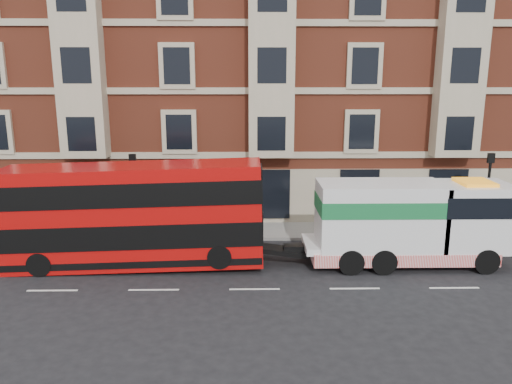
# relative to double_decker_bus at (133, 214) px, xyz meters

# --- Properties ---
(ground) EXTENTS (120.00, 120.00, 0.00)m
(ground) POSITION_rel_double_decker_bus_xyz_m (5.26, -2.64, -2.41)
(ground) COLOR black
(ground) RESTS_ON ground
(sidewalk) EXTENTS (90.00, 3.00, 0.15)m
(sidewalk) POSITION_rel_double_decker_bus_xyz_m (5.26, 4.86, -2.33)
(sidewalk) COLOR slate
(sidewalk) RESTS_ON ground
(victorian_terrace) EXTENTS (45.00, 12.00, 20.40)m
(victorian_terrace) POSITION_rel_double_decker_bus_xyz_m (5.76, 12.36, 7.66)
(victorian_terrace) COLOR brown
(victorian_terrace) RESTS_ON ground
(lamp_post_west) EXTENTS (0.35, 0.15, 4.35)m
(lamp_post_west) POSITION_rel_double_decker_bus_xyz_m (-0.74, 3.56, 0.27)
(lamp_post_west) COLOR black
(lamp_post_west) RESTS_ON sidewalk
(lamp_post_east) EXTENTS (0.35, 0.15, 4.35)m
(lamp_post_east) POSITION_rel_double_decker_bus_xyz_m (17.26, 3.56, 0.27)
(lamp_post_east) COLOR black
(lamp_post_east) RESTS_ON sidewalk
(double_decker_bus) EXTENTS (11.24, 2.58, 4.55)m
(double_decker_bus) POSITION_rel_double_decker_bus_xyz_m (0.00, 0.00, 0.00)
(double_decker_bus) COLOR #AF0A09
(double_decker_bus) RESTS_ON ground
(tow_truck) EXTENTS (9.00, 2.66, 3.75)m
(tow_truck) POSITION_rel_double_decker_bus_xyz_m (12.06, 0.00, -0.42)
(tow_truck) COLOR silver
(tow_truck) RESTS_ON ground
(pedestrian) EXTENTS (0.64, 0.53, 1.51)m
(pedestrian) POSITION_rel_double_decker_bus_xyz_m (-2.13, 4.44, -1.50)
(pedestrian) COLOR #191C33
(pedestrian) RESTS_ON sidewalk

